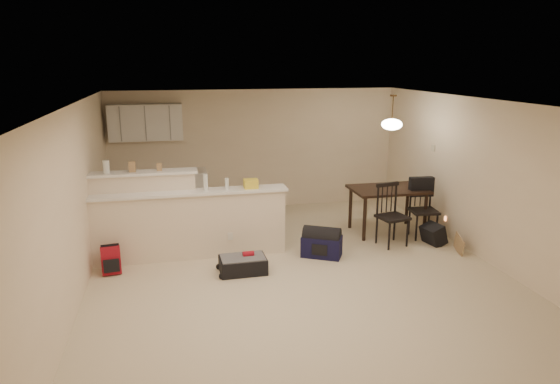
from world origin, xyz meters
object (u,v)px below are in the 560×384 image
object	(u,v)px
dining_chair_near	(393,215)
black_daypack	(433,235)
red_backpack	(111,260)
dining_table	(388,193)
dining_chair_far	(424,209)
suitcase	(243,265)
navy_duffel	(322,246)
pendant_lamp	(392,124)

from	to	relation	value
dining_chair_near	black_daypack	world-z (taller)	dining_chair_near
black_daypack	red_backpack	bearing A→B (deg)	80.15
dining_table	dining_chair_far	bearing A→B (deg)	-39.54
suitcase	navy_duffel	xyz separation A→B (m)	(1.33, 0.36, 0.05)
navy_duffel	black_daypack	xyz separation A→B (m)	(2.04, 0.13, -0.00)
navy_duffel	black_daypack	bearing A→B (deg)	32.26
dining_table	navy_duffel	world-z (taller)	dining_table
pendant_lamp	suitcase	world-z (taller)	pendant_lamp
dining_chair_near	suitcase	size ratio (longest dim) A/B	1.55
pendant_lamp	dining_chair_near	bearing A→B (deg)	-106.60
dining_chair_near	red_backpack	world-z (taller)	dining_chair_near
dining_chair_far	suitcase	world-z (taller)	dining_chair_far
suitcase	dining_table	bearing A→B (deg)	22.67
red_backpack	black_daypack	bearing A→B (deg)	-6.15
red_backpack	navy_duffel	size ratio (longest dim) A/B	0.66
dining_table	navy_duffel	bearing A→B (deg)	-149.34
dining_chair_far	dining_table	bearing A→B (deg)	145.99
suitcase	black_daypack	xyz separation A→B (m)	(3.37, 0.49, 0.05)
dining_table	navy_duffel	xyz separation A→B (m)	(-1.52, -0.90, -0.56)
dining_chair_far	navy_duffel	size ratio (longest dim) A/B	1.67
red_backpack	pendant_lamp	bearing A→B (deg)	3.07
pendant_lamp	dining_chair_near	world-z (taller)	pendant_lamp
red_backpack	black_daypack	size ratio (longest dim) A/B	1.10
dining_table	red_backpack	xyz separation A→B (m)	(-4.75, -0.87, -0.52)
pendant_lamp	dining_table	bearing A→B (deg)	90.00
dining_chair_near	navy_duffel	xyz separation A→B (m)	(-1.32, -0.23, -0.36)
dining_chair_far	suitcase	xyz separation A→B (m)	(-3.35, -0.84, -0.40)
dining_table	dining_chair_far	xyz separation A→B (m)	(0.51, -0.42, -0.21)
dining_chair_far	black_daypack	distance (m)	0.50
dining_table	pendant_lamp	bearing A→B (deg)	-89.97
dining_chair_near	black_daypack	xyz separation A→B (m)	(0.73, -0.10, -0.36)
dining_chair_near	black_daypack	size ratio (longest dim) A/B	2.82
pendant_lamp	black_daypack	xyz separation A→B (m)	(0.53, -0.76, -1.82)
navy_duffel	dining_chair_far	bearing A→B (deg)	41.86
suitcase	dining_chair_near	bearing A→B (deg)	11.46
dining_table	red_backpack	size ratio (longest dim) A/B	3.23
pendant_lamp	red_backpack	distance (m)	5.15
dining_table	dining_chair_far	size ratio (longest dim) A/B	1.28
pendant_lamp	dining_chair_far	world-z (taller)	pendant_lamp
dining_table	pendant_lamp	world-z (taller)	pendant_lamp
pendant_lamp	black_daypack	distance (m)	2.05
dining_table	dining_chair_near	bearing A→B (deg)	-106.57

